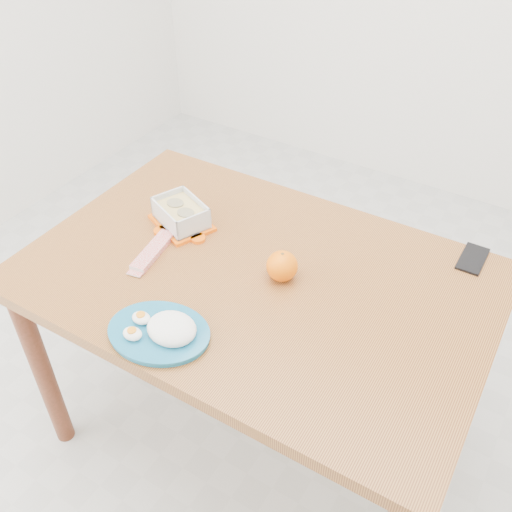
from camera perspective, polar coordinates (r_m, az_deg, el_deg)
The scene contains 7 objects.
ground at distance 2.20m, azimuth 1.11°, elevation -14.13°, with size 3.50×3.50×0.00m, color #B7B7B2.
dining_table at distance 1.62m, azimuth 0.00°, elevation -4.18°, with size 1.27×0.86×0.75m.
food_container at distance 1.72m, azimuth -7.51°, elevation 4.17°, with size 0.22×0.20×0.08m.
orange_fruit at distance 1.51m, azimuth 2.62°, elevation -1.01°, with size 0.08×0.08×0.08m, color #FE6A05.
rice_plate at distance 1.39m, azimuth -9.31°, elevation -7.27°, with size 0.30×0.30×0.07m.
candy_bar at distance 1.64m, azimuth -10.24°, elevation 0.52°, with size 0.18×0.04×0.02m, color red.
smartphone at distance 1.70m, azimuth 20.85°, elevation -0.26°, with size 0.06×0.13×0.01m, color black.
Camera 1 is at (0.65, -1.13, 1.78)m, focal length 40.00 mm.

